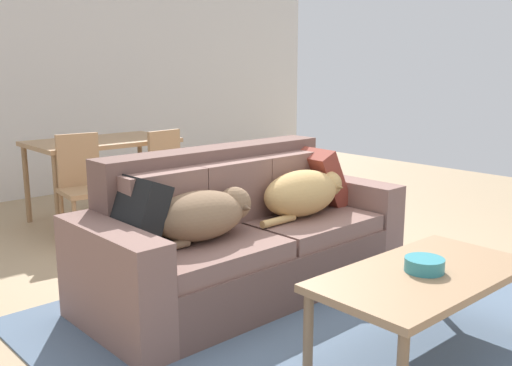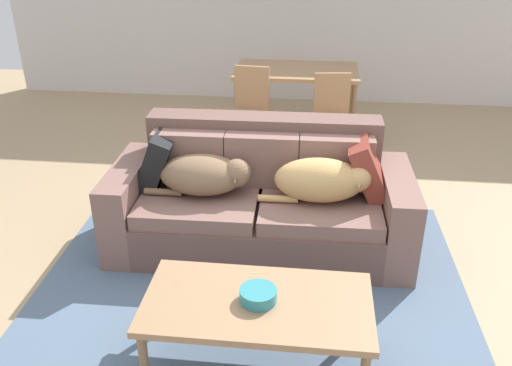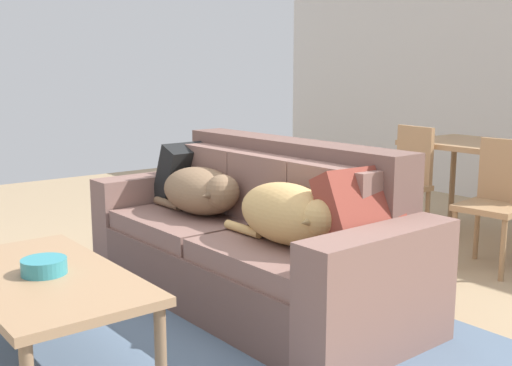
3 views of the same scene
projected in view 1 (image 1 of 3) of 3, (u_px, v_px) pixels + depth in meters
name	position (u px, v px, depth m)	size (l,w,h in m)	color
ground_plane	(297.00, 293.00, 3.76)	(10.00, 10.00, 0.00)	tan
back_partition	(44.00, 76.00, 6.42)	(8.00, 0.12, 2.70)	silver
area_rug	(324.00, 323.00, 3.31)	(2.90, 2.68, 0.01)	slate
couch	(242.00, 238.00, 3.77)	(2.22, 0.95, 0.93)	brown
dog_on_left_cushion	(204.00, 214.00, 3.39)	(0.77, 0.39, 0.29)	#826449
dog_on_right_cushion	(304.00, 193.00, 3.92)	(0.79, 0.34, 0.32)	tan
throw_pillow_by_left_arm	(133.00, 215.00, 3.23)	(0.15, 0.42, 0.42)	black
throw_pillow_by_right_arm	(316.00, 177.00, 4.27)	(0.14, 0.44, 0.44)	brown
coffee_table	(424.00, 280.00, 2.90)	(1.22, 0.63, 0.45)	#A57D58
bowl_on_coffee_table	(424.00, 265.00, 2.88)	(0.20, 0.20, 0.07)	teal
dining_table	(102.00, 148.00, 5.46)	(1.32, 0.81, 0.78)	#AC8157
dining_chair_near_left	(84.00, 182.00, 4.82)	(0.44, 0.44, 0.91)	#AC8157
dining_chair_near_right	(173.00, 173.00, 5.31)	(0.45, 0.45, 0.88)	#AC8157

